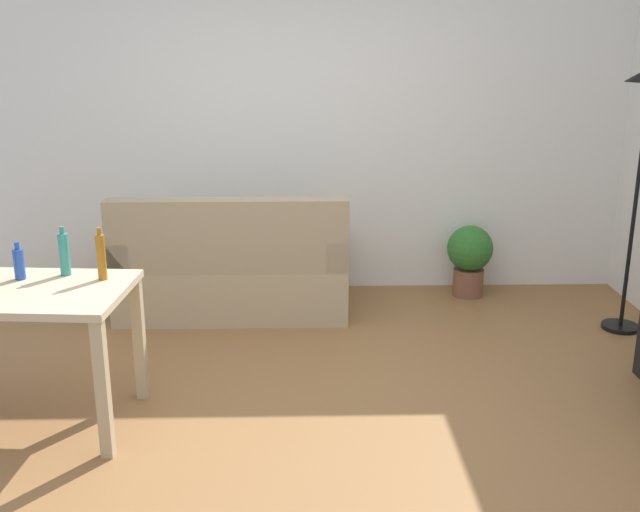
% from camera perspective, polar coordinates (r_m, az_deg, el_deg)
% --- Properties ---
extents(ground_plane, '(5.20, 4.40, 0.02)m').
position_cam_1_polar(ground_plane, '(4.19, -1.22, -11.99)').
color(ground_plane, olive).
extents(wall_rear, '(5.20, 0.10, 2.70)m').
position_cam_1_polar(wall_rear, '(5.92, -1.40, 10.28)').
color(wall_rear, white).
rests_on(wall_rear, ground_plane).
extents(couch, '(1.68, 0.84, 0.92)m').
position_cam_1_polar(couch, '(5.56, -6.69, -1.23)').
color(couch, tan).
rests_on(couch, ground_plane).
extents(desk, '(1.25, 0.79, 0.76)m').
position_cam_1_polar(desk, '(4.14, -22.65, -3.73)').
color(desk, '#C6B28E').
rests_on(desk, ground_plane).
extents(potted_plant, '(0.36, 0.36, 0.57)m').
position_cam_1_polar(potted_plant, '(5.98, 11.41, 0.03)').
color(potted_plant, brown).
rests_on(potted_plant, ground_plane).
extents(bottle_blue, '(0.06, 0.06, 0.20)m').
position_cam_1_polar(bottle_blue, '(4.21, -22.10, -0.53)').
color(bottle_blue, '#2347A3').
rests_on(bottle_blue, desk).
extents(bottle_tall, '(0.06, 0.06, 0.27)m').
position_cam_1_polar(bottle_tall, '(4.18, -19.04, 0.16)').
color(bottle_tall, teal).
rests_on(bottle_tall, desk).
extents(bottle_amber, '(0.05, 0.05, 0.28)m').
position_cam_1_polar(bottle_amber, '(4.05, -16.45, -0.04)').
color(bottle_amber, '#9E6019').
rests_on(bottle_amber, desk).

